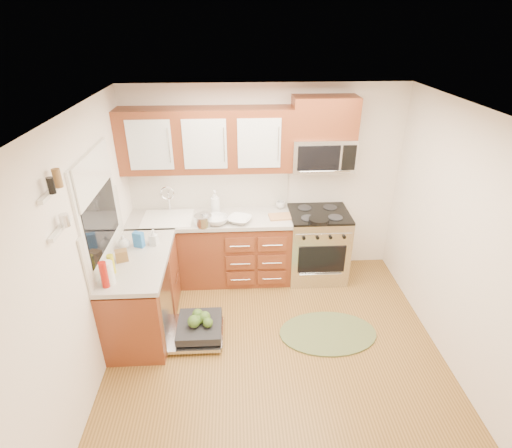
{
  "coord_description": "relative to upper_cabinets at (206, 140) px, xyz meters",
  "views": [
    {
      "loc": [
        -0.38,
        -3.1,
        3.18
      ],
      "look_at": [
        -0.17,
        0.85,
        1.11
      ],
      "focal_mm": 28.0,
      "sensor_mm": 36.0,
      "label": 1
    }
  ],
  "objects": [
    {
      "name": "soap_bottle_b",
      "position": [
        -0.58,
        -0.79,
        -0.86
      ],
      "size": [
        0.1,
        0.1,
        0.18
      ],
      "primitive_type": "imported",
      "rotation": [
        0.0,
        0.0,
        -0.23
      ],
      "color": "#999999",
      "rests_on": "countertop_left"
    },
    {
      "name": "bowl_a",
      "position": [
        0.38,
        -0.31,
        -0.92
      ],
      "size": [
        0.37,
        0.37,
        0.07
      ],
      "primitive_type": "imported",
      "rotation": [
        0.0,
        0.0,
        -0.4
      ],
      "color": "#999999",
      "rests_on": "countertop_back"
    },
    {
      "name": "paper_towel_roll",
      "position": [
        -0.88,
        -1.5,
        -0.83
      ],
      "size": [
        0.13,
        0.13,
        0.23
      ],
      "primitive_type": "cylinder",
      "rotation": [
        0.0,
        0.0,
        0.19
      ],
      "color": "white",
      "rests_on": "countertop_left"
    },
    {
      "name": "skillet",
      "position": [
        1.34,
        -0.4,
        -0.9
      ],
      "size": [
        0.32,
        0.32,
        0.05
      ],
      "primitive_type": "cylinder",
      "rotation": [
        0.0,
        0.0,
        0.36
      ],
      "color": "black",
      "rests_on": "range"
    },
    {
      "name": "window_blind",
      "position": [
        -0.98,
        -1.07,
        0.0
      ],
      "size": [
        0.02,
        0.96,
        0.4
      ],
      "primitive_type": "cube",
      "color": "white",
      "rests_on": "ground"
    },
    {
      "name": "blue_carton",
      "position": [
        -0.73,
        -0.83,
        -0.86
      ],
      "size": [
        0.13,
        0.1,
        0.18
      ],
      "primitive_type": "cube",
      "rotation": [
        0.0,
        0.0,
        -0.34
      ],
      "color": "blue",
      "rests_on": "countertop_left"
    },
    {
      "name": "soap_bottle_a",
      "position": [
        0.08,
        -0.09,
        -0.78
      ],
      "size": [
        0.16,
        0.16,
        0.33
      ],
      "primitive_type": "imported",
      "rotation": [
        0.0,
        0.0,
        0.23
      ],
      "color": "#999999",
      "rests_on": "countertop_back"
    },
    {
      "name": "ceiling",
      "position": [
        0.73,
        -1.57,
        0.62
      ],
      "size": [
        3.5,
        3.5,
        0.0
      ],
      "primitive_type": "plane",
      "rotation": [
        3.14,
        0.0,
        0.0
      ],
      "color": "white",
      "rests_on": "ground"
    },
    {
      "name": "base_cabinet_left",
      "position": [
        -0.72,
        -1.05,
        -1.45
      ],
      "size": [
        0.6,
        1.25,
        0.85
      ],
      "primitive_type": "cube",
      "color": "brown",
      "rests_on": "ground"
    },
    {
      "name": "stock_pot",
      "position": [
        -0.06,
        -0.35,
        -0.88
      ],
      "size": [
        0.28,
        0.28,
        0.13
      ],
      "primitive_type": "cylinder",
      "rotation": [
        0.0,
        0.0,
        0.37
      ],
      "color": "silver",
      "rests_on": "countertop_back"
    },
    {
      "name": "mustard_bottle",
      "position": [
        -0.9,
        -1.33,
        -0.85
      ],
      "size": [
        0.08,
        0.08,
        0.2
      ],
      "primitive_type": "cylinder",
      "rotation": [
        0.0,
        0.0,
        0.3
      ],
      "color": "gold",
      "rests_on": "countertop_left"
    },
    {
      "name": "upper_cabinets",
      "position": [
        0.0,
        0.0,
        0.0
      ],
      "size": [
        2.05,
        0.35,
        0.75
      ],
      "primitive_type": null,
      "color": "brown",
      "rests_on": "ground"
    },
    {
      "name": "backsplash_back",
      "position": [
        0.0,
        0.16,
        -0.67
      ],
      "size": [
        2.05,
        0.02,
        0.57
      ],
      "primitive_type": "cube",
      "color": "beige",
      "rests_on": "ground"
    },
    {
      "name": "wall_back",
      "position": [
        0.73,
        0.18,
        -0.62
      ],
      "size": [
        3.5,
        0.04,
        2.5
      ],
      "primitive_type": "cube",
      "color": "white",
      "rests_on": "ground"
    },
    {
      "name": "cabinet_over_mw",
      "position": [
        1.41,
        0.0,
        0.26
      ],
      "size": [
        0.76,
        0.35,
        0.47
      ],
      "primitive_type": "cube",
      "color": "brown",
      "rests_on": "ground"
    },
    {
      "name": "red_bottle",
      "position": [
        -0.9,
        -1.55,
        -0.82
      ],
      "size": [
        0.09,
        0.09,
        0.27
      ],
      "primitive_type": "cylinder",
      "rotation": [
        0.0,
        0.0,
        0.42
      ],
      "color": "#A3170D",
      "rests_on": "countertop_left"
    },
    {
      "name": "window",
      "position": [
        -1.01,
        -1.07,
        -0.32
      ],
      "size": [
        0.03,
        1.05,
        1.05
      ],
      "primitive_type": null,
      "color": "white",
      "rests_on": "ground"
    },
    {
      "name": "canister",
      "position": [
        -0.04,
        -0.32,
        -0.87
      ],
      "size": [
        0.12,
        0.12,
        0.15
      ],
      "primitive_type": "cylinder",
      "rotation": [
        0.0,
        0.0,
        0.21
      ],
      "color": "silver",
      "rests_on": "countertop_back"
    },
    {
      "name": "shelf_lower",
      "position": [
        -0.99,
        -1.92,
        -0.12
      ],
      "size": [
        0.04,
        0.4,
        0.03
      ],
      "primitive_type": "cube",
      "color": "white",
      "rests_on": "ground"
    },
    {
      "name": "microwave",
      "position": [
        1.41,
        -0.02,
        -0.18
      ],
      "size": [
        0.76,
        0.38,
        0.4
      ],
      "primitive_type": null,
      "color": "silver",
      "rests_on": "ground"
    },
    {
      "name": "sink",
      "position": [
        -0.52,
        -0.16,
        -1.07
      ],
      "size": [
        0.62,
        0.5,
        0.26
      ],
      "primitive_type": null,
      "color": "white",
      "rests_on": "ground"
    },
    {
      "name": "rug",
      "position": [
        1.34,
        -1.31,
        -1.86
      ],
      "size": [
        1.22,
        0.93,
        0.02
      ],
      "primitive_type": null,
      "rotation": [
        0.0,
        0.0,
        0.22
      ],
      "color": "#5D673B",
      "rests_on": "ground"
    },
    {
      "name": "floor",
      "position": [
        0.73,
        -1.57,
        -1.88
      ],
      "size": [
        3.5,
        3.5,
        0.0
      ],
      "primitive_type": "plane",
      "color": "brown",
      "rests_on": "ground"
    },
    {
      "name": "wall_right",
      "position": [
        2.48,
        -1.57,
        -0.62
      ],
      "size": [
        0.04,
        3.5,
        2.5
      ],
      "primitive_type": "cube",
      "color": "white",
      "rests_on": "ground"
    },
    {
      "name": "soap_bottle_c",
      "position": [
        -0.9,
        -0.85,
        -0.87
      ],
      "size": [
        0.16,
        0.16,
        0.16
      ],
      "primitive_type": "imported",
      "rotation": [
        0.0,
        0.0,
        -0.42
      ],
      "color": "#999999",
      "rests_on": "countertop_left"
    },
    {
      "name": "wall_left",
      "position": [
        -1.02,
        -1.57,
        -0.62
      ],
      "size": [
        0.04,
        3.5,
        2.5
      ],
      "primitive_type": "cube",
      "color": "white",
      "rests_on": "ground"
    },
    {
      "name": "countertop_left",
      "position": [
        -0.71,
        -1.05,
        -0.97
      ],
      "size": [
        0.64,
        1.27,
        0.05
      ],
      "primitive_type": "cube",
      "color": "#B1AAA2",
      "rests_on": "base_cabinet_left"
    },
    {
      "name": "cup",
      "position": [
        0.93,
        0.07,
        -0.9
      ],
      "size": [
        0.15,
        0.15,
        0.09
      ],
      "primitive_type": "imported",
      "rotation": [
        0.0,
        0.0,
        0.29
      ],
      "color": "#999999",
      "rests_on": "countertop_back"
    },
    {
      "name": "backsplash_left",
      "position": [
        -1.01,
        -1.05,
        -0.67
      ],
      "size": [
        0.02,
        1.25,
        0.57
      ],
      "primitive_type": "cube",
      "color": "beige",
      "rests_on": "ground"
    },
    {
      "name": "shelf_upper",
      "position": [
        -0.99,
        -1.92,
        0.17
      ],
      "size": [
        0.04,
        0.4,
        0.03
      ],
      "primitive_type": "cube",
      "color": "white",
      "rests_on": "ground"
    },
    {
      "name": "wooden_box",
      "position": [
        -0.85,
        -1.11,
        -0.89
      ],
      "size": [
        0.15,
        0.12,
        0.12
      ],
      "primitive_type": "cube",
      "rotation": [
        0.0,
        0.0,
        0.34
      ],
      "color": "brown",
      "rests_on": "countertop_left"
    },
    {
      "name": "cutting_board",
      "position": [
        0.91,
        -0.2,
        -0.94
      ],
      "size": [
        0.32,
        0.22,
        0.02
      ],
      "primitive_type": "cube",
      "rotation": [
        0.0,
        0.0,
        0.08
      ],
      "color": "tan",
      "rests_on": "countertop_back"
    },
    {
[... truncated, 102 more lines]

